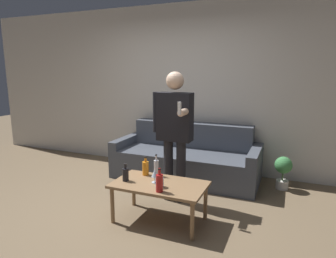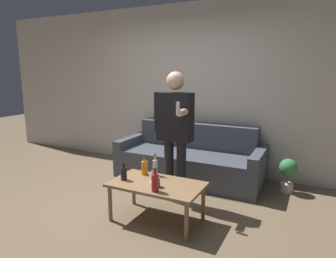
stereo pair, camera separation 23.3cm
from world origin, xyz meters
name	(u,v)px [view 1 (the left image)]	position (x,y,z in m)	size (l,w,h in m)	color
ground_plane	(119,217)	(0.00, 0.00, 0.00)	(16.00, 16.00, 0.00)	#756047
wall_back	(181,88)	(0.00, 2.02, 1.35)	(8.00, 0.06, 2.70)	silver
couch	(187,159)	(0.28, 1.53, 0.30)	(2.20, 0.90, 0.82)	#474C56
coffee_table	(159,188)	(0.47, 0.10, 0.39)	(1.01, 0.57, 0.44)	#8E6B47
bottle_orange	(156,167)	(0.33, 0.31, 0.54)	(0.06, 0.06, 0.26)	silver
bottle_green	(126,174)	(0.09, 0.03, 0.52)	(0.07, 0.07, 0.20)	black
bottle_dark	(146,168)	(0.21, 0.28, 0.52)	(0.08, 0.08, 0.22)	orange
bottle_yellow	(159,182)	(0.56, -0.10, 0.53)	(0.07, 0.07, 0.25)	#B21E1E
wine_glass_near	(155,174)	(0.41, 0.11, 0.54)	(0.07, 0.07, 0.15)	silver
cup_on_table	(160,182)	(0.51, 0.01, 0.49)	(0.08, 0.08, 0.10)	#3366B2
person_standing_front	(174,127)	(0.42, 0.67, 0.96)	(0.51, 0.43, 1.63)	#232328
potted_plant	(283,169)	(1.69, 1.60, 0.29)	(0.24, 0.24, 0.47)	silver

